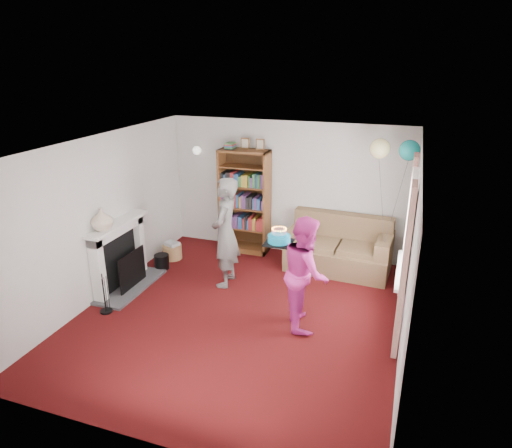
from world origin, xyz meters
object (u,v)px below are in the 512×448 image
at_px(sofa, 339,249).
at_px(birthday_cake, 279,239).
at_px(person_striped, 225,233).
at_px(person_magenta, 305,272).
at_px(bookcase, 245,202).

distance_m(sofa, birthday_cake, 2.09).
height_order(sofa, person_striped, person_striped).
height_order(person_striped, person_magenta, person_striped).
xyz_separation_m(sofa, birthday_cake, (-0.60, -1.83, 0.83)).
bearing_deg(person_striped, bookcase, -178.17).
xyz_separation_m(person_magenta, birthday_cake, (-0.43, 0.16, 0.38)).
distance_m(bookcase, person_magenta, 2.79).
bearing_deg(birthday_cake, person_magenta, -20.15).
relative_size(sofa, person_magenta, 1.11).
bearing_deg(person_magenta, sofa, -24.71).
bearing_deg(person_striped, sofa, 120.30).
distance_m(bookcase, sofa, 1.98).
relative_size(bookcase, person_magenta, 1.36).
bearing_deg(bookcase, birthday_cake, -58.34).
xyz_separation_m(bookcase, birthday_cake, (1.27, -2.06, 0.21)).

